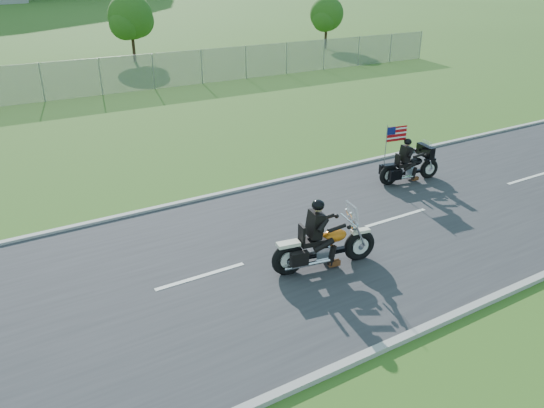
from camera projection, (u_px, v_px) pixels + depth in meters
ground at (275, 256)px, 13.12m from camera, size 420.00×420.00×0.00m
road at (275, 255)px, 13.12m from camera, size 120.00×8.00×0.04m
curb_north at (207, 197)px, 16.27m from camera, size 120.00×0.18×0.12m
curb_south at (387, 346)px, 9.94m from camera, size 120.00×0.18×0.12m
tree_fence_near at (131, 19)px, 38.19m from camera, size 3.52×3.28×4.75m
tree_fence_far at (327, 16)px, 44.25m from camera, size 3.08×2.87×4.20m
motorcycle_lead at (323, 247)px, 12.38m from camera, size 2.66×0.94×1.80m
motorcycle_follow at (409, 167)px, 17.35m from camera, size 2.26×0.86×1.89m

